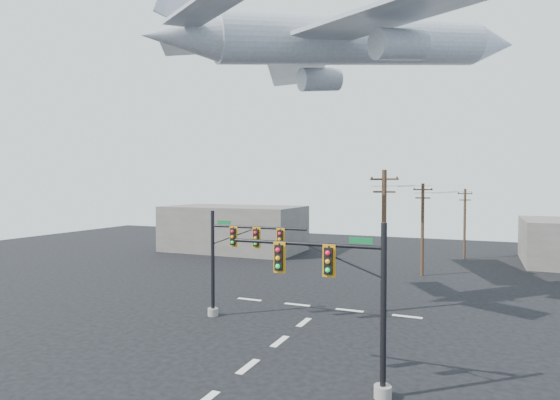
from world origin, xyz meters
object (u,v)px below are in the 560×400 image
at_px(utility_pole_b, 422,228).
at_px(airliner, 358,42).
at_px(signal_mast_near, 347,301).
at_px(utility_pole_c, 465,222).
at_px(utility_pole_a, 384,238).
at_px(signal_mast_far, 234,258).

distance_m(utility_pole_b, airliner, 19.91).
xyz_separation_m(signal_mast_near, utility_pole_c, (3.60, 40.49, 0.42)).
bearing_deg(signal_mast_near, utility_pole_a, 94.17).
distance_m(utility_pole_b, utility_pole_c, 13.02).
relative_size(utility_pole_b, airliner, 0.34).
height_order(signal_mast_far, utility_pole_a, utility_pole_a).
xyz_separation_m(utility_pole_a, airliner, (-2.33, 1.50, 14.33)).
xyz_separation_m(utility_pole_b, airliner, (-3.41, -12.86, 14.82)).
xyz_separation_m(utility_pole_c, airliner, (-6.92, -25.39, 15.15)).
relative_size(utility_pole_a, utility_pole_b, 1.10).
bearing_deg(signal_mast_near, airliner, 102.41).
bearing_deg(utility_pole_b, signal_mast_near, -96.29).
bearing_deg(utility_pole_a, utility_pole_c, 84.11).
height_order(utility_pole_a, airliner, airliner).
relative_size(signal_mast_near, utility_pole_b, 0.82).
height_order(signal_mast_near, airliner, airliner).
xyz_separation_m(signal_mast_far, utility_pole_b, (9.88, 20.16, 0.66)).
bearing_deg(utility_pole_c, signal_mast_far, -133.14).
relative_size(signal_mast_far, utility_pole_c, 0.86).
height_order(signal_mast_near, utility_pole_a, utility_pole_a).
relative_size(signal_mast_near, utility_pole_a, 0.74).
xyz_separation_m(signal_mast_near, signal_mast_far, (-9.79, 7.80, 0.09)).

